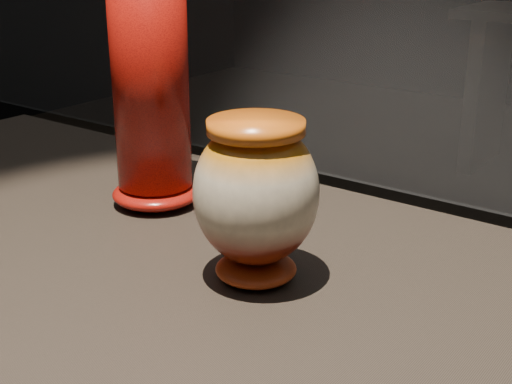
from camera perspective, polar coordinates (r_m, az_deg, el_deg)
main_vase at (r=0.83m, az=0.00°, el=-0.23°), size 0.18×0.18×0.20m
tall_vase at (r=1.06m, az=-8.48°, el=9.55°), size 0.15×0.15×0.43m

